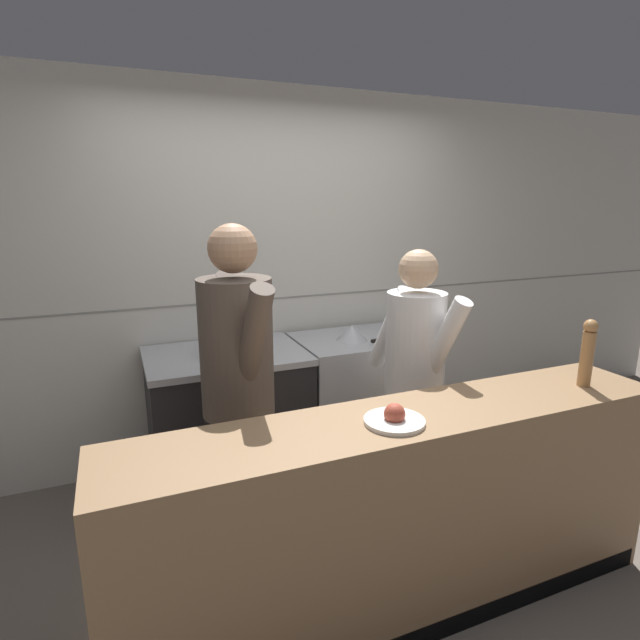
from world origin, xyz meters
TOP-DOWN VIEW (x-y plane):
  - ground_plane at (0.00, 0.00)m, footprint 14.00×14.00m
  - wall_back_tiled at (0.00, 1.56)m, footprint 8.00×0.06m
  - oven_range at (-0.50, 1.15)m, footprint 0.99×0.71m
  - prep_counter at (0.49, 1.15)m, footprint 0.95×0.65m
  - pass_counter at (-0.01, -0.21)m, footprint 2.53×0.45m
  - stock_pot at (-0.46, 1.10)m, footprint 0.33×0.33m
  - mixing_bowl_steel at (0.37, 1.11)m, footprint 0.22×0.22m
  - chefs_knife at (0.60, 1.01)m, footprint 0.34×0.07m
  - plated_dish_main at (-0.11, -0.26)m, footprint 0.25×0.25m
  - pepper_mill at (0.96, -0.25)m, footprint 0.07×0.07m
  - chef_head_cook at (-0.59, 0.42)m, footprint 0.40×0.76m
  - chef_sous at (0.39, 0.36)m, footprint 0.40×0.69m

SIDE VIEW (x-z plane):
  - ground_plane at x=0.00m, z-range 0.00..0.00m
  - prep_counter at x=0.49m, z-range 0.00..0.90m
  - oven_range at x=-0.50m, z-range 0.00..0.90m
  - pass_counter at x=-0.01m, z-range 0.00..0.96m
  - chef_sous at x=0.39m, z-range 0.09..1.68m
  - chefs_knife at x=0.60m, z-range 0.90..0.92m
  - mixing_bowl_steel at x=0.37m, z-range 0.90..1.01m
  - chef_head_cook at x=-0.59m, z-range 0.10..1.84m
  - stock_pot at x=-0.46m, z-range 0.91..1.05m
  - plated_dish_main at x=-0.11m, z-range 0.94..1.03m
  - pepper_mill at x=0.96m, z-range 0.97..1.30m
  - wall_back_tiled at x=0.00m, z-range 0.00..2.60m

